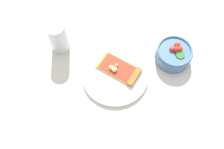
{
  "coord_description": "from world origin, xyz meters",
  "views": [
    {
      "loc": [
        0.06,
        -0.43,
        0.86
      ],
      "look_at": [
        -0.02,
        -0.05,
        0.03
      ],
      "focal_mm": 40.6,
      "sensor_mm": 36.0,
      "label": 1
    }
  ],
  "objects_px": {
    "plate": "(115,75)",
    "paper_napkin": "(99,140)",
    "salad_bowl": "(174,54)",
    "soda_glass": "(58,38)",
    "pizza_slice_main": "(121,70)"
  },
  "relations": [
    {
      "from": "salad_bowl",
      "to": "soda_glass",
      "type": "xyz_separation_m",
      "value": [
        -0.43,
        -0.03,
        0.03
      ]
    },
    {
      "from": "salad_bowl",
      "to": "soda_glass",
      "type": "distance_m",
      "value": 0.43
    },
    {
      "from": "plate",
      "to": "paper_napkin",
      "type": "distance_m",
      "value": 0.24
    },
    {
      "from": "salad_bowl",
      "to": "plate",
      "type": "bearing_deg",
      "value": -150.01
    },
    {
      "from": "plate",
      "to": "salad_bowl",
      "type": "height_order",
      "value": "salad_bowl"
    },
    {
      "from": "plate",
      "to": "paper_napkin",
      "type": "relative_size",
      "value": 1.56
    },
    {
      "from": "pizza_slice_main",
      "to": "salad_bowl",
      "type": "xyz_separation_m",
      "value": [
        0.18,
        0.1,
        0.01
      ]
    },
    {
      "from": "salad_bowl",
      "to": "soda_glass",
      "type": "height_order",
      "value": "soda_glass"
    },
    {
      "from": "plate",
      "to": "soda_glass",
      "type": "relative_size",
      "value": 1.84
    },
    {
      "from": "pizza_slice_main",
      "to": "soda_glass",
      "type": "height_order",
      "value": "soda_glass"
    },
    {
      "from": "plate",
      "to": "soda_glass",
      "type": "bearing_deg",
      "value": 159.93
    },
    {
      "from": "plate",
      "to": "salad_bowl",
      "type": "bearing_deg",
      "value": 29.99
    },
    {
      "from": "plate",
      "to": "salad_bowl",
      "type": "distance_m",
      "value": 0.23
    },
    {
      "from": "soda_glass",
      "to": "salad_bowl",
      "type": "bearing_deg",
      "value": 4.16
    },
    {
      "from": "salad_bowl",
      "to": "paper_napkin",
      "type": "xyz_separation_m",
      "value": [
        -0.21,
        -0.36,
        -0.03
      ]
    }
  ]
}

